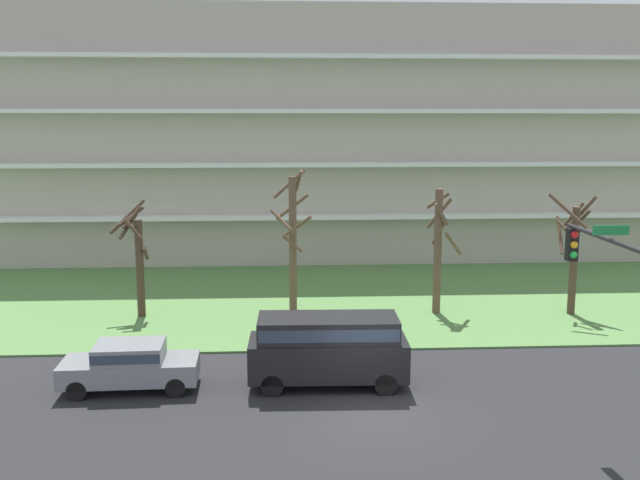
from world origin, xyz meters
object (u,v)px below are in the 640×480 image
object	(u,v)px
tree_left	(293,237)
tree_center	(439,247)
sedan_gray_near_left	(130,364)
tree_right	(573,250)
traffic_signal_mast	(629,315)
tree_far_left	(138,257)
van_black_center_left	(328,345)

from	to	relation	value
tree_left	tree_center	size ratio (longest dim) A/B	1.14
sedan_gray_near_left	tree_right	bearing A→B (deg)	-157.73
sedan_gray_near_left	traffic_signal_mast	xyz separation A→B (m)	(12.97, -7.13, 3.45)
tree_center	traffic_signal_mast	size ratio (longest dim) A/B	0.91
tree_left	tree_far_left	bearing A→B (deg)	-174.86
van_black_center_left	traffic_signal_mast	world-z (taller)	traffic_signal_mast
tree_left	van_black_center_left	world-z (taller)	tree_left
tree_center	van_black_center_left	distance (m)	10.33
tree_right	van_black_center_left	size ratio (longest dim) A/B	1.06
traffic_signal_mast	van_black_center_left	bearing A→B (deg)	132.24
tree_far_left	tree_center	distance (m)	13.41
tree_left	sedan_gray_near_left	world-z (taller)	tree_left
van_black_center_left	traffic_signal_mast	distance (m)	10.07
tree_far_left	tree_left	distance (m)	6.93
tree_right	sedan_gray_near_left	xyz separation A→B (m)	(-17.98, -8.02, -2.14)
tree_far_left	tree_right	bearing A→B (deg)	-2.23
tree_left	tree_center	distance (m)	6.60
sedan_gray_near_left	van_black_center_left	bearing A→B (deg)	178.22
tree_far_left	tree_right	xyz separation A→B (m)	(19.35, -0.75, 0.26)
tree_far_left	traffic_signal_mast	size ratio (longest dim) A/B	0.83
tree_center	tree_right	xyz separation A→B (m)	(5.94, -0.52, -0.11)
van_black_center_left	sedan_gray_near_left	bearing A→B (deg)	1.48
tree_center	sedan_gray_near_left	size ratio (longest dim) A/B	1.28
tree_right	sedan_gray_near_left	distance (m)	19.80
van_black_center_left	tree_right	bearing A→B (deg)	-143.58
tree_far_left	sedan_gray_near_left	world-z (taller)	tree_far_left
tree_far_left	tree_left	xyz separation A→B (m)	(6.87, 0.62, 0.74)
tree_right	traffic_signal_mast	world-z (taller)	traffic_signal_mast
tree_right	traffic_signal_mast	xyz separation A→B (m)	(-5.01, -15.16, 1.31)
tree_left	tree_right	xyz separation A→B (m)	(12.48, -1.37, -0.47)
tree_center	van_black_center_left	size ratio (longest dim) A/B	1.09
tree_left	tree_center	xyz separation A→B (m)	(6.54, -0.85, -0.36)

